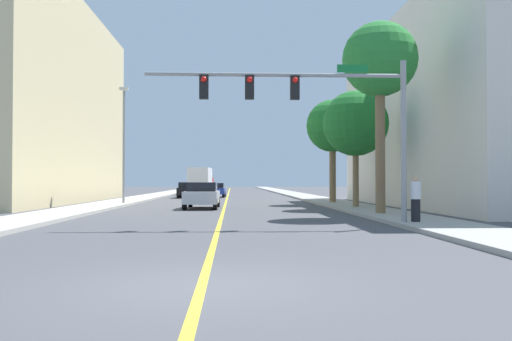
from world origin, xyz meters
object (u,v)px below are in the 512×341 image
(street_lamp, at_px, (124,139))
(pedestrian, at_px, (416,199))
(palm_near, at_px, (380,62))
(traffic_signal_mast, at_px, (314,103))
(delivery_truck, at_px, (201,180))
(car_silver, at_px, (202,195))
(car_black, at_px, (188,190))
(palm_mid, at_px, (356,124))
(car_blue, at_px, (216,190))
(palm_far, at_px, (333,127))

(street_lamp, bearing_deg, pedestrian, -51.09)
(palm_near, xyz_separation_m, pedestrian, (-0.16, -5.12, -6.01))
(traffic_signal_mast, xyz_separation_m, delivery_truck, (-6.66, 46.15, -2.69))
(car_silver, distance_m, pedestrian, 14.89)
(traffic_signal_mast, height_order, car_black, traffic_signal_mast)
(palm_mid, bearing_deg, street_lamp, 158.51)
(palm_near, relative_size, palm_mid, 1.32)
(palm_mid, height_order, car_blue, palm_mid)
(car_silver, distance_m, delivery_truck, 33.82)
(street_lamp, xyz_separation_m, car_blue, (5.50, 17.26, -3.67))
(car_black, height_order, pedestrian, pedestrian)
(palm_mid, bearing_deg, car_blue, 110.63)
(palm_far, relative_size, car_silver, 1.53)
(street_lamp, height_order, palm_far, street_lamp)
(palm_near, bearing_deg, car_blue, 105.92)
(palm_mid, relative_size, car_blue, 1.66)
(street_lamp, relative_size, car_blue, 1.93)
(car_blue, distance_m, pedestrian, 35.09)
(traffic_signal_mast, bearing_deg, car_black, 102.39)
(street_lamp, bearing_deg, delivery_truck, 83.46)
(street_lamp, height_order, car_silver, street_lamp)
(palm_mid, height_order, palm_far, palm_far)
(palm_near, bearing_deg, street_lamp, 139.53)
(palm_mid, distance_m, car_blue, 24.72)
(palm_mid, xyz_separation_m, car_silver, (-8.70, 1.09, -4.05))
(traffic_signal_mast, xyz_separation_m, car_black, (-7.00, 31.90, -3.59))
(traffic_signal_mast, xyz_separation_m, car_silver, (-4.63, 12.40, -3.58))
(palm_mid, relative_size, palm_far, 0.94)
(car_black, relative_size, car_blue, 1.08)
(palm_far, relative_size, delivery_truck, 0.77)
(delivery_truck, bearing_deg, palm_far, -67.57)
(palm_mid, distance_m, car_silver, 9.66)
(palm_mid, bearing_deg, pedestrian, -92.41)
(car_black, xyz_separation_m, delivery_truck, (0.34, 14.25, 0.91))
(traffic_signal_mast, distance_m, street_lamp, 19.61)
(car_silver, height_order, pedestrian, pedestrian)
(car_silver, bearing_deg, palm_far, 31.85)
(pedestrian, bearing_deg, delivery_truck, -81.18)
(car_black, bearing_deg, traffic_signal_mast, -79.07)
(car_black, bearing_deg, car_blue, 40.31)
(pedestrian, bearing_deg, palm_near, -95.53)
(car_blue, xyz_separation_m, pedestrian, (8.11, -34.14, 0.26))
(palm_far, bearing_deg, car_silver, -149.10)
(palm_near, relative_size, car_silver, 1.89)
(car_silver, distance_m, car_black, 19.65)
(palm_near, relative_size, car_blue, 2.19)
(car_black, height_order, delivery_truck, delivery_truck)
(street_lamp, bearing_deg, car_silver, -39.60)
(palm_far, relative_size, pedestrian, 4.24)
(car_black, distance_m, car_blue, 3.34)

